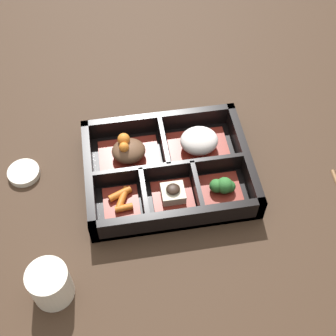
% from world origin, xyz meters
% --- Properties ---
extents(ground_plane, '(3.00, 3.00, 0.00)m').
position_xyz_m(ground_plane, '(0.00, 0.00, 0.00)').
color(ground_plane, '#382619').
extents(bento_base, '(0.30, 0.23, 0.01)m').
position_xyz_m(bento_base, '(0.00, 0.00, 0.01)').
color(bento_base, black).
rests_on(bento_base, ground_plane).
extents(bento_rim, '(0.30, 0.23, 0.05)m').
position_xyz_m(bento_rim, '(-0.00, -0.00, 0.02)').
color(bento_rim, black).
rests_on(bento_rim, ground_plane).
extents(bowl_stew, '(0.11, 0.09, 0.05)m').
position_xyz_m(bowl_stew, '(-0.07, 0.05, 0.03)').
color(bowl_stew, maroon).
rests_on(bowl_stew, bento_base).
extents(bowl_rice, '(0.11, 0.09, 0.04)m').
position_xyz_m(bowl_rice, '(0.07, 0.05, 0.03)').
color(bowl_rice, maroon).
rests_on(bowl_rice, bento_base).
extents(bowl_carrots, '(0.06, 0.07, 0.02)m').
position_xyz_m(bowl_carrots, '(-0.09, -0.05, 0.02)').
color(bowl_carrots, maroon).
rests_on(bowl_carrots, bento_base).
extents(bowl_tofu, '(0.07, 0.07, 0.03)m').
position_xyz_m(bowl_tofu, '(-0.00, -0.05, 0.02)').
color(bowl_tofu, maroon).
rests_on(bowl_tofu, bento_base).
extents(bowl_greens, '(0.07, 0.07, 0.03)m').
position_xyz_m(bowl_greens, '(0.09, -0.06, 0.02)').
color(bowl_greens, maroon).
rests_on(bowl_greens, bento_base).
extents(tea_cup, '(0.06, 0.06, 0.07)m').
position_xyz_m(tea_cup, '(-0.21, -0.19, 0.04)').
color(tea_cup, beige).
rests_on(tea_cup, ground_plane).
extents(sauce_dish, '(0.06, 0.06, 0.01)m').
position_xyz_m(sauce_dish, '(-0.26, 0.05, 0.01)').
color(sauce_dish, beige).
rests_on(sauce_dish, ground_plane).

